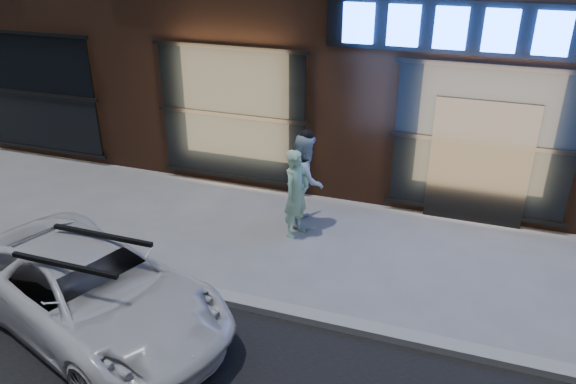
% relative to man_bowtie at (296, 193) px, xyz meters
% --- Properties ---
extents(ground, '(90.00, 90.00, 0.00)m').
position_rel_man_bowtie_xyz_m(ground, '(3.04, -2.33, -0.83)').
color(ground, slate).
rests_on(ground, ground).
extents(curb, '(60.00, 0.25, 0.12)m').
position_rel_man_bowtie_xyz_m(curb, '(3.04, -2.33, -0.77)').
color(curb, gray).
rests_on(curb, ground).
extents(man_bowtie, '(0.56, 0.69, 1.65)m').
position_rel_man_bowtie_xyz_m(man_bowtie, '(0.00, 0.00, 0.00)').
color(man_bowtie, '#B1E9BD').
rests_on(man_bowtie, ground).
extents(man_cap, '(0.87, 1.01, 1.79)m').
position_rel_man_bowtie_xyz_m(man_cap, '(0.01, 0.50, 0.07)').
color(man_cap, silver).
rests_on(man_cap, ground).
extents(white_suv, '(4.84, 3.40, 1.23)m').
position_rel_man_bowtie_xyz_m(white_suv, '(-1.84, -3.46, -0.21)').
color(white_suv, silver).
rests_on(white_suv, ground).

